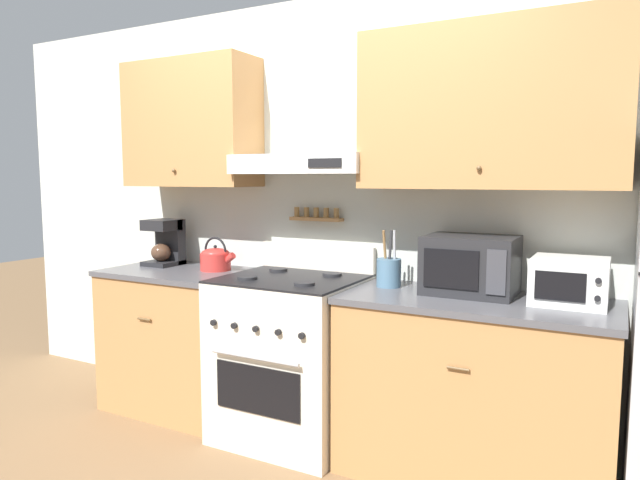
{
  "coord_description": "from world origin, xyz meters",
  "views": [
    {
      "loc": [
        1.64,
        -2.42,
        1.49
      ],
      "look_at": [
        0.2,
        0.27,
        1.16
      ],
      "focal_mm": 32.0,
      "sensor_mm": 36.0,
      "label": 1
    }
  ],
  "objects_px": {
    "coffee_maker": "(166,242)",
    "toaster_oven": "(569,281)",
    "stove_range": "(291,357)",
    "utensil_crock": "(389,272)",
    "microwave": "(470,265)",
    "tea_kettle": "(216,258)"
  },
  "relations": [
    {
      "from": "coffee_maker",
      "to": "toaster_oven",
      "type": "height_order",
      "value": "coffee_maker"
    },
    {
      "from": "stove_range",
      "to": "toaster_oven",
      "type": "relative_size",
      "value": 3.3
    },
    {
      "from": "stove_range",
      "to": "coffee_maker",
      "type": "height_order",
      "value": "coffee_maker"
    },
    {
      "from": "utensil_crock",
      "to": "toaster_oven",
      "type": "xyz_separation_m",
      "value": [
        0.89,
        -0.0,
        0.03
      ]
    },
    {
      "from": "utensil_crock",
      "to": "stove_range",
      "type": "bearing_deg",
      "value": -167.04
    },
    {
      "from": "stove_range",
      "to": "utensil_crock",
      "type": "height_order",
      "value": "utensil_crock"
    },
    {
      "from": "coffee_maker",
      "to": "toaster_oven",
      "type": "distance_m",
      "value": 2.51
    },
    {
      "from": "stove_range",
      "to": "utensil_crock",
      "type": "xyz_separation_m",
      "value": [
        0.54,
        0.12,
        0.52
      ]
    },
    {
      "from": "coffee_maker",
      "to": "toaster_oven",
      "type": "relative_size",
      "value": 0.93
    },
    {
      "from": "tea_kettle",
      "to": "utensil_crock",
      "type": "bearing_deg",
      "value": 0.0
    },
    {
      "from": "stove_range",
      "to": "coffee_maker",
      "type": "bearing_deg",
      "value": 171.94
    },
    {
      "from": "stove_range",
      "to": "microwave",
      "type": "distance_m",
      "value": 1.14
    },
    {
      "from": "tea_kettle",
      "to": "toaster_oven",
      "type": "relative_size",
      "value": 0.76
    },
    {
      "from": "microwave",
      "to": "utensil_crock",
      "type": "xyz_separation_m",
      "value": [
        -0.43,
        -0.02,
        -0.07
      ]
    },
    {
      "from": "microwave",
      "to": "toaster_oven",
      "type": "bearing_deg",
      "value": -2.42
    },
    {
      "from": "coffee_maker",
      "to": "microwave",
      "type": "xyz_separation_m",
      "value": [
        2.04,
        -0.01,
        -0.01
      ]
    },
    {
      "from": "stove_range",
      "to": "coffee_maker",
      "type": "relative_size",
      "value": 3.54
    },
    {
      "from": "coffee_maker",
      "to": "stove_range",
      "type": "bearing_deg",
      "value": -8.06
    },
    {
      "from": "tea_kettle",
      "to": "microwave",
      "type": "relative_size",
      "value": 0.56
    },
    {
      "from": "toaster_oven",
      "to": "utensil_crock",
      "type": "bearing_deg",
      "value": 179.89
    },
    {
      "from": "stove_range",
      "to": "tea_kettle",
      "type": "height_order",
      "value": "tea_kettle"
    },
    {
      "from": "tea_kettle",
      "to": "coffee_maker",
      "type": "relative_size",
      "value": 0.81
    }
  ]
}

